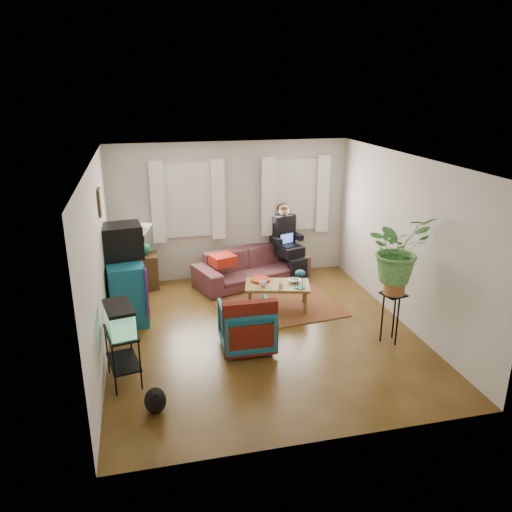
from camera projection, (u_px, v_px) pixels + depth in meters
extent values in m
cube|color=#4F2B14|center=(262.00, 333.00, 7.56)|extent=(4.50, 5.00, 0.01)
cube|color=white|center=(263.00, 160.00, 6.72)|extent=(4.50, 5.00, 0.01)
cube|color=silver|center=(231.00, 211.00, 9.44)|extent=(4.50, 0.01, 2.60)
cube|color=silver|center=(324.00, 331.00, 4.84)|extent=(4.50, 0.01, 2.60)
cube|color=silver|center=(99.00, 264.00, 6.66)|extent=(0.01, 5.00, 2.60)
cube|color=silver|center=(405.00, 241.00, 7.62)|extent=(0.01, 5.00, 2.60)
cube|color=white|center=(188.00, 200.00, 9.17)|extent=(1.08, 0.04, 1.38)
cube|color=white|center=(295.00, 195.00, 9.61)|extent=(1.08, 0.04, 1.38)
cube|color=white|center=(189.00, 201.00, 9.10)|extent=(1.36, 0.06, 1.50)
cube|color=white|center=(296.00, 196.00, 9.54)|extent=(1.36, 0.06, 1.50)
cube|color=#3D2616|center=(101.00, 202.00, 7.23)|extent=(0.04, 0.32, 0.40)
cube|color=maroon|center=(277.00, 305.00, 8.48)|extent=(2.18, 1.83, 0.01)
imported|color=brown|center=(252.00, 261.00, 9.38)|extent=(2.32, 1.51, 0.84)
cube|color=#402718|center=(146.00, 271.00, 9.17)|extent=(0.44, 0.44, 0.63)
cube|color=#136C73|center=(125.00, 288.00, 7.94)|extent=(0.68, 1.16, 0.99)
cube|color=black|center=(122.00, 241.00, 7.79)|extent=(0.67, 0.62, 0.53)
cube|color=black|center=(123.00, 357.00, 6.23)|extent=(0.46, 0.68, 0.69)
cube|color=#7FD899|center=(119.00, 319.00, 6.06)|extent=(0.42, 0.61, 0.36)
ellipsoid|color=black|center=(155.00, 398.00, 5.71)|extent=(0.35, 0.44, 0.33)
imported|color=#12656D|center=(246.00, 324.00, 7.03)|extent=(0.73, 0.69, 0.74)
cube|color=#9E0A0A|center=(250.00, 323.00, 6.71)|extent=(0.75, 0.18, 0.61)
cube|color=brown|center=(277.00, 296.00, 8.33)|extent=(1.16, 0.82, 0.44)
imported|color=white|center=(263.00, 284.00, 8.16)|extent=(0.14, 0.14, 0.09)
imported|color=beige|center=(281.00, 286.00, 8.08)|extent=(0.12, 0.12, 0.09)
imported|color=white|center=(294.00, 281.00, 8.33)|extent=(0.25, 0.25, 0.05)
cylinder|color=#B21414|center=(260.00, 280.00, 8.39)|extent=(0.40, 0.40, 0.04)
cube|color=black|center=(391.00, 318.00, 7.20)|extent=(0.39, 0.39, 0.76)
imported|color=#599947|center=(397.00, 259.00, 6.90)|extent=(1.02, 0.93, 0.96)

